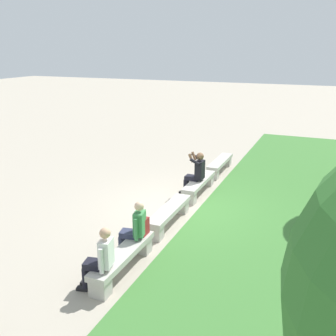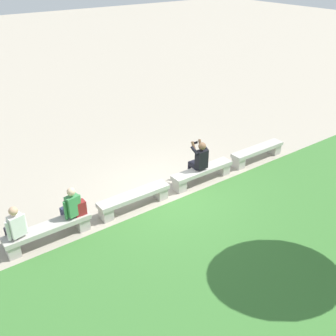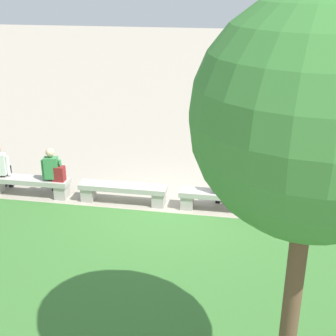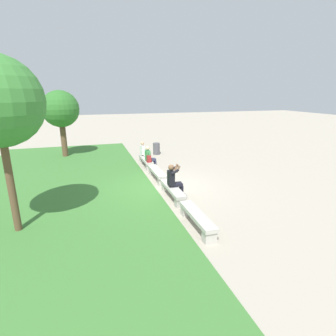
# 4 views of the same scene
# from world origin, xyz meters

# --- Properties ---
(ground_plane) EXTENTS (80.00, 80.00, 0.00)m
(ground_plane) POSITION_xyz_m (0.00, 0.00, 0.00)
(ground_plane) COLOR #A89E8C
(grass_strip) EXTENTS (21.14, 8.00, 0.03)m
(grass_strip) POSITION_xyz_m (0.00, 4.38, 0.01)
(grass_strip) COLOR #3D7533
(grass_strip) RESTS_ON ground
(bench_main) EXTENTS (2.06, 0.40, 0.45)m
(bench_main) POSITION_xyz_m (-3.54, 0.00, 0.30)
(bench_main) COLOR #B7B2A8
(bench_main) RESTS_ON ground
(bench_near) EXTENTS (2.06, 0.40, 0.45)m
(bench_near) POSITION_xyz_m (-1.18, 0.00, 0.30)
(bench_near) COLOR #B7B2A8
(bench_near) RESTS_ON ground
(bench_mid) EXTENTS (2.06, 0.40, 0.45)m
(bench_mid) POSITION_xyz_m (1.18, 0.00, 0.30)
(bench_mid) COLOR #B7B2A8
(bench_mid) RESTS_ON ground
(bench_far) EXTENTS (2.06, 0.40, 0.45)m
(bench_far) POSITION_xyz_m (3.54, 0.00, 0.30)
(bench_far) COLOR #B7B2A8
(bench_far) RESTS_ON ground
(person_photographer) EXTENTS (0.47, 0.73, 1.32)m
(person_photographer) POSITION_xyz_m (-1.10, -0.08, 0.74)
(person_photographer) COLOR black
(person_photographer) RESTS_ON ground
(person_distant) EXTENTS (0.47, 0.71, 1.26)m
(person_distant) POSITION_xyz_m (2.90, -0.07, 0.67)
(person_distant) COLOR black
(person_distant) RESTS_ON ground
(person_companion) EXTENTS (0.48, 0.72, 1.26)m
(person_companion) POSITION_xyz_m (4.23, -0.06, 0.67)
(person_companion) COLOR black
(person_companion) RESTS_ON ground
(backpack) EXTENTS (0.28, 0.24, 0.43)m
(backpack) POSITION_xyz_m (2.72, 0.02, 0.63)
(backpack) COLOR maroon
(backpack) RESTS_ON bench_far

